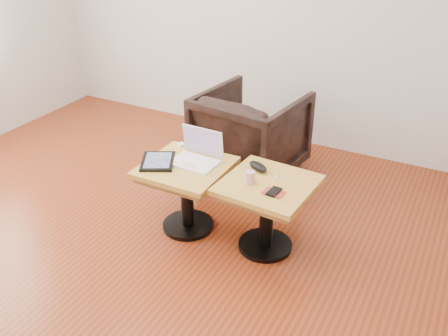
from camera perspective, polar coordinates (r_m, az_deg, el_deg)
The scene contains 11 objects.
room_shell at distance 2.59m, azimuth -14.81°, elevation 12.56°, with size 4.52×4.52×2.71m.
side_table_left at distance 3.31m, azimuth -4.33°, elevation -1.51°, with size 0.54×0.54×0.49m.
side_table_right at distance 3.12m, azimuth 4.98°, elevation -3.60°, with size 0.57×0.57×0.49m.
laptop at distance 3.27m, azimuth -3.09°, elevation 1.43°, with size 0.31×0.24×0.21m.
tablet at distance 3.30m, azimuth -7.57°, elevation 0.77°, with size 0.31×0.33×0.02m.
charging_adapter at distance 3.49m, azimuth -4.90°, elevation 2.63°, with size 0.04×0.04×0.03m, color white.
glasses_case at distance 3.18m, azimuth 3.92°, elevation 0.16°, with size 0.16×0.07×0.05m, color black.
striped_cup at distance 3.03m, azimuth 2.98°, elevation -1.05°, with size 0.06×0.06×0.08m, color #BA404C.
earbuds_tangle at distance 3.12m, azimuth 6.10°, elevation -0.98°, with size 0.07×0.05×0.01m.
phone_on_sleeve at distance 2.95m, azimuth 5.73°, elevation -2.76°, with size 0.13×0.11×0.02m.
armchair at distance 4.02m, azimuth 3.08°, elevation 3.96°, with size 0.75×0.77×0.70m, color #2F1D19.
Camera 1 is at (1.70, -1.83, 2.03)m, focal length 40.00 mm.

